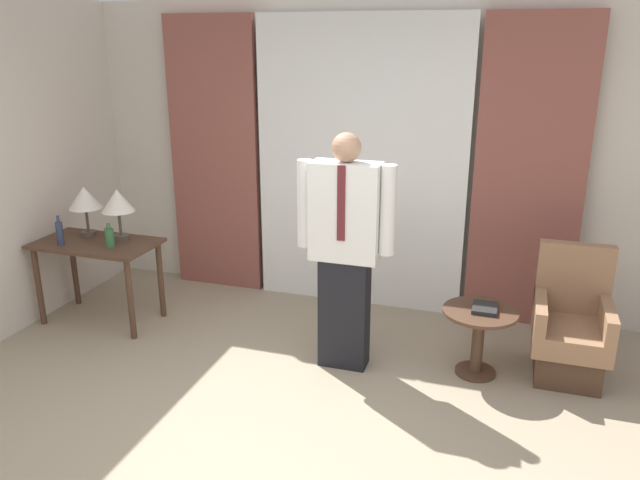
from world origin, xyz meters
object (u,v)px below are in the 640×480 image
at_px(bottle_near_edge, 60,232).
at_px(armchair, 570,332).
at_px(table_lamp_right, 118,202).
at_px(desk, 97,255).
at_px(table_lamp_left, 85,199).
at_px(book, 485,308).
at_px(bottle_by_lamp, 110,237).
at_px(side_table, 479,331).
at_px(person, 345,246).

xyz_separation_m(bottle_near_edge, armchair, (4.07, 0.41, -0.49)).
height_order(bottle_near_edge, armchair, bottle_near_edge).
bearing_deg(armchair, table_lamp_right, -177.77).
relative_size(desk, armchair, 1.09).
bearing_deg(desk, table_lamp_left, 141.77).
bearing_deg(book, armchair, 17.77).
bearing_deg(bottle_by_lamp, table_lamp_right, 99.61).
xyz_separation_m(desk, armchair, (3.83, 0.27, -0.27)).
bearing_deg(table_lamp_right, side_table, -1.29).
relative_size(bottle_near_edge, bottle_by_lamp, 1.24).
xyz_separation_m(bottle_near_edge, bottle_by_lamp, (0.44, 0.07, -0.02)).
distance_m(bottle_by_lamp, person, 2.03).
height_order(person, side_table, person).
bearing_deg(armchair, person, -166.93).
height_order(desk, armchair, armchair).
xyz_separation_m(armchair, book, (-0.61, -0.19, 0.19)).
bearing_deg(table_lamp_right, bottle_near_edge, -146.43).
bearing_deg(bottle_by_lamp, side_table, 2.56).
xyz_separation_m(table_lamp_right, armchair, (3.66, 0.14, -0.72)).
height_order(bottle_by_lamp, person, person).
bearing_deg(person, side_table, 9.48).
height_order(desk, side_table, desk).
height_order(desk, table_lamp_right, table_lamp_right).
xyz_separation_m(armchair, side_table, (-0.63, -0.21, 0.01)).
bearing_deg(book, table_lamp_left, 179.12).
relative_size(person, side_table, 3.27).
xyz_separation_m(bottle_by_lamp, person, (2.02, -0.03, 0.15)).
distance_m(bottle_near_edge, book, 3.48).
relative_size(desk, bottle_by_lamp, 5.16).
bearing_deg(book, bottle_near_edge, -176.42).
xyz_separation_m(table_lamp_right, book, (3.06, -0.05, -0.53)).
relative_size(table_lamp_right, armchair, 0.47).
height_order(bottle_near_edge, book, bottle_near_edge).
bearing_deg(side_table, person, -170.52).
height_order(table_lamp_left, armchair, table_lamp_left).
height_order(table_lamp_right, side_table, table_lamp_right).
height_order(table_lamp_right, armchair, table_lamp_right).
relative_size(table_lamp_left, person, 0.25).
distance_m(desk, armchair, 3.85).
bearing_deg(table_lamp_right, bottle_by_lamp, -80.39).
height_order(person, book, person).
bearing_deg(table_lamp_left, armchair, 2.04).
xyz_separation_m(table_lamp_right, side_table, (3.03, -0.07, -0.71)).
bearing_deg(bottle_near_edge, book, 3.58).
distance_m(bottle_by_lamp, side_table, 3.03).
height_order(desk, book, desk).
distance_m(desk, bottle_by_lamp, 0.29).
bearing_deg(bottle_near_edge, table_lamp_right, 33.57).
xyz_separation_m(table_lamp_left, bottle_near_edge, (-0.07, -0.27, -0.23)).
bearing_deg(book, person, -169.87).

